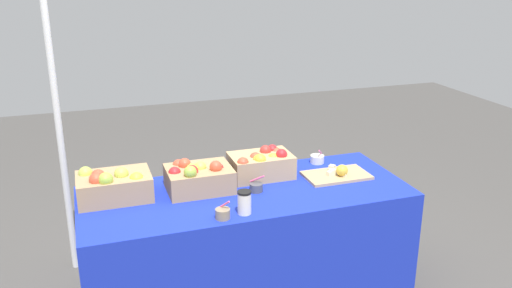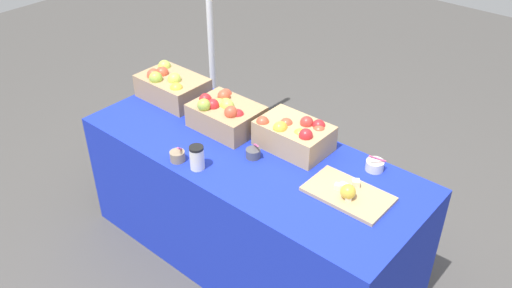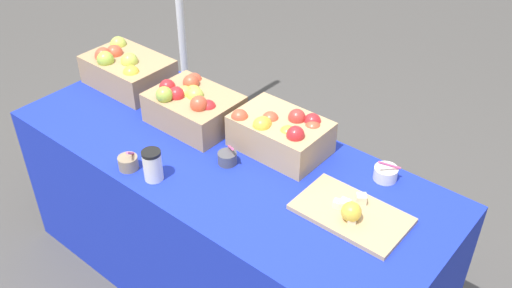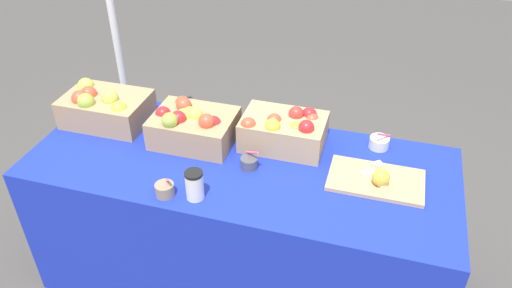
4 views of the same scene
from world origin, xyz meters
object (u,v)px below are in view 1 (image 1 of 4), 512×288
object	(u,v)px
apple_crate_left	(113,185)
coffee_cup	(244,202)
sample_bowl_mid	(256,187)
tent_pole	(59,129)
cutting_board_front	(337,174)
apple_crate_right	(262,164)
apple_crate_middle	(198,177)
sample_bowl_far	(223,214)
sample_bowl_near	(317,159)

from	to	relation	value
apple_crate_left	coffee_cup	size ratio (longest dim) A/B	3.16
sample_bowl_mid	tent_pole	xyz separation A→B (m)	(-1.06, 0.77, 0.23)
cutting_board_front	tent_pole	distance (m)	1.78
apple_crate_right	sample_bowl_mid	bearing A→B (deg)	-116.88
apple_crate_right	apple_crate_middle	bearing A→B (deg)	-169.08
sample_bowl_far	tent_pole	xyz separation A→B (m)	(-0.79, 1.05, 0.23)
sample_bowl_near	sample_bowl_far	xyz separation A→B (m)	(-0.80, -0.58, 0.00)
apple_crate_left	apple_crate_middle	world-z (taller)	same
apple_crate_right	tent_pole	xyz separation A→B (m)	(-1.16, 0.57, 0.17)
cutting_board_front	coffee_cup	size ratio (longest dim) A/B	3.10
apple_crate_left	cutting_board_front	world-z (taller)	apple_crate_left
apple_crate_middle	sample_bowl_near	xyz separation A→B (m)	(0.84, 0.19, -0.06)
apple_crate_middle	sample_bowl_far	bearing A→B (deg)	-84.52
apple_crate_left	sample_bowl_far	xyz separation A→B (m)	(0.51, -0.43, -0.06)
apple_crate_left	tent_pole	world-z (taller)	tent_pole
sample_bowl_far	sample_bowl_mid	bearing A→B (deg)	44.81
cutting_board_front	sample_bowl_mid	xyz separation A→B (m)	(-0.54, -0.05, 0.01)
tent_pole	apple_crate_left	bearing A→B (deg)	-66.16
sample_bowl_mid	apple_crate_left	bearing A→B (deg)	168.80
apple_crate_right	tent_pole	bearing A→B (deg)	154.03
apple_crate_middle	coffee_cup	bearing A→B (deg)	-66.83
apple_crate_middle	cutting_board_front	size ratio (longest dim) A/B	0.94
apple_crate_left	sample_bowl_far	distance (m)	0.67
sample_bowl_far	apple_crate_middle	bearing A→B (deg)	95.48
apple_crate_right	sample_bowl_far	world-z (taller)	apple_crate_right
cutting_board_front	sample_bowl_near	size ratio (longest dim) A/B	3.69
sample_bowl_near	tent_pole	size ratio (longest dim) A/B	0.05
sample_bowl_far	tent_pole	bearing A→B (deg)	126.90
coffee_cup	apple_crate_left	bearing A→B (deg)	147.32
sample_bowl_mid	apple_crate_right	bearing A→B (deg)	63.12
apple_crate_middle	sample_bowl_near	world-z (taller)	apple_crate_middle
apple_crate_left	sample_bowl_near	xyz separation A→B (m)	(1.32, 0.16, -0.06)
sample_bowl_far	tent_pole	world-z (taller)	tent_pole
apple_crate_right	sample_bowl_mid	distance (m)	0.24
sample_bowl_far	coffee_cup	distance (m)	0.13
apple_crate_right	sample_bowl_mid	xyz separation A→B (m)	(-0.10, -0.21, -0.06)
apple_crate_middle	coffee_cup	world-z (taller)	apple_crate_middle
apple_crate_right	apple_crate_left	bearing A→B (deg)	-176.76
coffee_cup	cutting_board_front	bearing A→B (deg)	23.37
apple_crate_middle	cutting_board_front	bearing A→B (deg)	-5.23
coffee_cup	tent_pole	xyz separation A→B (m)	(-0.91, 1.03, 0.19)
apple_crate_right	sample_bowl_near	world-z (taller)	apple_crate_right
sample_bowl_far	sample_bowl_near	bearing A→B (deg)	36.00
apple_crate_middle	cutting_board_front	world-z (taller)	apple_crate_middle
apple_crate_right	cutting_board_front	distance (m)	0.47
sample_bowl_near	sample_bowl_mid	world-z (taller)	sample_bowl_near
sample_bowl_near	sample_bowl_far	size ratio (longest dim) A/B	1.04
apple_crate_left	apple_crate_middle	size ratio (longest dim) A/B	1.08
apple_crate_middle	sample_bowl_near	distance (m)	0.86
apple_crate_right	cutting_board_front	world-z (taller)	apple_crate_right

